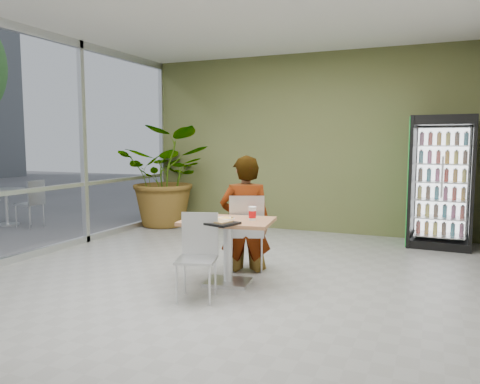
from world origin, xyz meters
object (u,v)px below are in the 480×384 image
cafeteria_tray (217,223)px  dining_table (228,238)px  chair_far (247,227)px  chair_near (198,248)px  potted_plant (167,176)px  soda_cup (252,214)px  seated_woman (245,225)px  beverage_fridge (441,182)px

cafeteria_tray → dining_table: bearing=93.2°
chair_far → cafeteria_tray: size_ratio=2.31×
chair_near → chair_far: bearing=68.9°
potted_plant → soda_cup: bearing=-45.3°
chair_near → seated_woman: size_ratio=0.50×
soda_cup → potted_plant: (-2.90, 2.93, 0.14)m
potted_plant → chair_far: bearing=-42.6°
potted_plant → chair_near: bearing=-54.4°
soda_cup → beverage_fridge: (1.96, 2.99, 0.19)m
seated_woman → chair_near: bearing=65.0°
dining_table → beverage_fridge: bearing=53.7°
cafeteria_tray → beverage_fridge: size_ratio=0.21×
chair_near → cafeteria_tray: size_ratio=2.10×
soda_cup → chair_far: bearing=118.0°
chair_far → seated_woman: size_ratio=0.55×
dining_table → soda_cup: (0.28, 0.06, 0.29)m
chair_near → seated_woman: 1.15m
dining_table → chair_near: size_ratio=1.24×
seated_woman → beverage_fridge: size_ratio=0.87×
chair_far → seated_woman: 0.06m
dining_table → beverage_fridge: (2.24, 3.05, 0.48)m
dining_table → cafeteria_tray: bearing=-86.8°
chair_near → dining_table: bearing=63.2°
chair_far → beverage_fridge: bearing=-153.9°
soda_cup → chair_near: bearing=-123.1°
dining_table → seated_woman: seated_woman is taller
beverage_fridge → potted_plant: 4.86m
soda_cup → seated_woman: bearing=119.1°
seated_woman → dining_table: bearing=71.6°
chair_near → cafeteria_tray: chair_near is taller
dining_table → potted_plant: (-2.62, 2.99, 0.43)m
chair_near → potted_plant: bearing=110.0°
beverage_fridge → potted_plant: bearing=-176.7°
soda_cup → beverage_fridge: 3.58m
cafeteria_tray → beverage_fridge: 4.03m
dining_table → cafeteria_tray: 0.38m
chair_near → beverage_fridge: bearing=41.1°
dining_table → soda_cup: soda_cup is taller
soda_cup → beverage_fridge: beverage_fridge is taller
soda_cup → cafeteria_tray: size_ratio=0.37×
dining_table → beverage_fridge: 3.82m
chair_far → cafeteria_tray: bearing=69.3°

